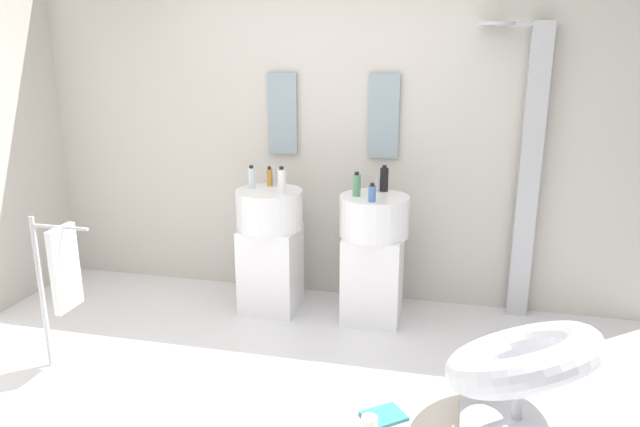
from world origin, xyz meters
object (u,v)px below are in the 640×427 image
towel_rack (61,271)px  soap_bottle_green (357,185)px  soap_bottle_blue (372,193)px  pedestal_sink_right (373,254)px  soap_bottle_black (384,179)px  magazine_teal (384,416)px  soap_bottle_amber (270,177)px  pedestal_sink_left (270,246)px  lounge_chair (521,367)px  soap_bottle_clear (252,178)px  soap_bottle_white (282,181)px  coffee_mug (369,424)px  shower_column (527,169)px

towel_rack → soap_bottle_green: 1.92m
soap_bottle_blue → pedestal_sink_right: bearing=90.9°
pedestal_sink_right → soap_bottle_black: 0.53m
magazine_teal → soap_bottle_amber: soap_bottle_amber is taller
pedestal_sink_left → lounge_chair: bearing=-33.6°
pedestal_sink_right → soap_bottle_amber: (-0.80, 0.14, 0.48)m
soap_bottle_black → soap_bottle_clear: soap_bottle_black is taller
lounge_chair → soap_bottle_amber: (-1.70, 1.24, 0.62)m
soap_bottle_green → lounge_chair: bearing=-46.4°
pedestal_sink_right → soap_bottle_white: (-0.64, -0.08, 0.51)m
coffee_mug → soap_bottle_blue: size_ratio=0.66×
soap_bottle_white → soap_bottle_green: 0.52m
coffee_mug → soap_bottle_blue: 1.49m
pedestal_sink_left → soap_bottle_blue: (0.76, -0.15, 0.47)m
lounge_chair → soap_bottle_black: bearing=124.3°
coffee_mug → soap_bottle_black: bearing=95.4°
soap_bottle_green → pedestal_sink_right: bearing=10.5°
pedestal_sink_left → soap_bottle_clear: size_ratio=6.06×
soap_bottle_white → pedestal_sink_right: bearing=7.3°
pedestal_sink_right → lounge_chair: (0.90, -1.10, -0.14)m
shower_column → coffee_mug: 2.10m
lounge_chair → soap_bottle_white: 1.96m
pedestal_sink_left → soap_bottle_white: bearing=-34.1°
lounge_chair → coffee_mug: (-0.72, -0.21, -0.30)m
magazine_teal → soap_bottle_green: (-0.36, 1.16, 0.96)m
magazine_teal → pedestal_sink_right: bearing=62.9°
pedestal_sink_left → coffee_mug: 1.67m
towel_rack → soap_bottle_white: size_ratio=4.94×
towel_rack → magazine_teal: bearing=-2.4°
soap_bottle_clear → soap_bottle_amber: soap_bottle_clear is taller
soap_bottle_amber → pedestal_sink_left: bearing=-74.0°
pedestal_sink_right → soap_bottle_green: soap_bottle_green is taller
pedestal_sink_right → pedestal_sink_left: bearing=180.0°
pedestal_sink_left → coffee_mug: bearing=-54.5°
soap_bottle_black → soap_bottle_blue: 0.32m
coffee_mug → soap_bottle_white: size_ratio=0.43×
soap_bottle_amber → soap_bottle_green: size_ratio=0.86×
soap_bottle_black → soap_bottle_clear: bearing=-172.4°
soap_bottle_black → soap_bottle_green: size_ratio=1.11×
soap_bottle_black → soap_bottle_clear: size_ratio=1.11×
lounge_chair → soap_bottle_blue: soap_bottle_blue is taller
lounge_chair → soap_bottle_clear: (-1.80, 1.14, 0.63)m
pedestal_sink_right → soap_bottle_clear: soap_bottle_clear is taller
towel_rack → coffee_mug: bearing=-6.4°
pedestal_sink_right → soap_bottle_green: 0.51m
soap_bottle_white → soap_bottle_amber: (-0.16, 0.22, -0.02)m
soap_bottle_white → soap_bottle_black: size_ratio=1.04×
soap_bottle_green → pedestal_sink_left: bearing=177.9°
towel_rack → magazine_teal: (1.91, -0.08, -0.61)m
shower_column → soap_bottle_white: shower_column is taller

